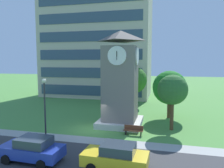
# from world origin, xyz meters

# --- Properties ---
(ground_plane) EXTENTS (160.00, 160.00, 0.00)m
(ground_plane) POSITION_xyz_m (0.00, 0.00, 0.00)
(ground_plane) COLOR #4C893D
(street_asphalt) EXTENTS (120.00, 7.20, 0.01)m
(street_asphalt) POSITION_xyz_m (0.00, -7.33, 0.00)
(street_asphalt) COLOR #38383A
(street_asphalt) RESTS_ON ground
(kerb_strip) EXTENTS (120.00, 1.60, 0.01)m
(kerb_strip) POSITION_xyz_m (0.00, -2.93, 0.00)
(kerb_strip) COLOR #9E9E99
(kerb_strip) RESTS_ON ground
(office_building) EXTENTS (20.64, 10.56, 25.60)m
(office_building) POSITION_xyz_m (-6.27, 21.41, 12.80)
(office_building) COLOR beige
(office_building) RESTS_ON ground
(clock_tower) EXTENTS (4.58, 4.58, 10.05)m
(clock_tower) POSITION_xyz_m (2.34, 2.23, 4.48)
(clock_tower) COLOR slate
(clock_tower) RESTS_ON ground
(park_bench) EXTENTS (1.82, 0.55, 0.88)m
(park_bench) POSITION_xyz_m (4.18, -0.63, 0.46)
(park_bench) COLOR brown
(park_bench) RESTS_ON ground
(street_lamp) EXTENTS (0.36, 0.36, 5.44)m
(street_lamp) POSITION_xyz_m (-2.85, -4.17, 3.41)
(street_lamp) COLOR #333338
(street_lamp) RESTS_ON ground
(tree_by_building) EXTENTS (4.04, 4.04, 5.75)m
(tree_by_building) POSITION_xyz_m (7.50, 6.47, 3.71)
(tree_by_building) COLOR #513823
(tree_by_building) RESTS_ON ground
(tree_near_tower) EXTENTS (2.97, 2.97, 5.57)m
(tree_near_tower) POSITION_xyz_m (7.69, 1.78, 4.04)
(tree_near_tower) COLOR #513823
(tree_near_tower) RESTS_ON ground
(tree_streetside) EXTENTS (4.13, 4.13, 6.08)m
(tree_streetside) POSITION_xyz_m (2.24, 12.62, 4.00)
(tree_streetside) COLOR #513823
(tree_streetside) RESTS_ON ground
(parked_car_blue) EXTENTS (4.42, 2.19, 1.69)m
(parked_car_blue) POSITION_xyz_m (-1.86, -7.56, 0.86)
(parked_car_blue) COLOR #23389E
(parked_car_blue) RESTS_ON ground
(parked_car_yellow) EXTENTS (4.23, 2.14, 1.69)m
(parked_car_yellow) POSITION_xyz_m (4.02, -7.33, 0.86)
(parked_car_yellow) COLOR gold
(parked_car_yellow) RESTS_ON ground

